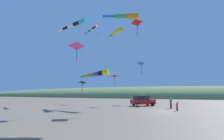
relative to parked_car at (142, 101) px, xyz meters
name	(u,v)px	position (x,y,z in m)	size (l,w,h in m)	color
ground_plane	(161,111)	(8.04, 3.97, -0.95)	(600.00, 600.00, 0.00)	#756654
dune_ridge_grassy	(172,98)	(-46.96, 3.97, -0.95)	(28.00, 240.00, 10.07)	#6B844C
parked_car	(142,101)	(0.00, 0.00, 0.00)	(4.12, 4.52, 1.85)	red
cooler_box	(138,106)	(3.04, -0.12, -0.74)	(0.62, 0.42, 0.42)	red
person_adult_flyer	(171,102)	(3.25, 5.05, 0.00)	(0.52, 0.60, 1.74)	#B72833
person_child_green_jacket	(177,106)	(6.55, 5.92, -0.29)	(0.36, 0.42, 1.22)	#232328
kite_windsock_black_fish_shape	(75,24)	(9.17, -8.96, 12.50)	(8.87, 18.02, 13.95)	#1EB7C6
kite_delta_checkered_midright	(77,47)	(13.63, -5.66, 7.30)	(8.75, 7.96, 8.74)	#EF4C93
kite_windsock_orange_high_right	(126,16)	(14.91, 1.22, 9.69)	(9.52, 9.87, 10.95)	orange
kite_delta_red_high_left	(141,63)	(-6.60, -1.42, 8.09)	(4.53, 4.14, 9.45)	blue
kite_delta_magenta_far_left	(115,76)	(1.47, -4.93, 4.58)	(1.47, 9.11, 5.81)	red
kite_delta_small_distant	(83,82)	(-0.51, -12.97, 3.63)	(2.65, 14.09, 4.93)	black
kite_windsock_purple_drifting	(117,32)	(-0.78, -5.13, 14.14)	(8.44, 9.66, 15.70)	yellow
kite_windsock_blue_topmost	(92,29)	(-3.72, -12.55, 16.78)	(6.59, 14.28, 18.42)	red
kite_windsock_teal_far_right	(98,74)	(8.09, -5.28, 4.39)	(7.40, 12.67, 5.94)	yellow
kite_delta_yellow_midlevel	(137,23)	(6.19, 0.57, 12.44)	(1.57, 6.11, 13.85)	red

